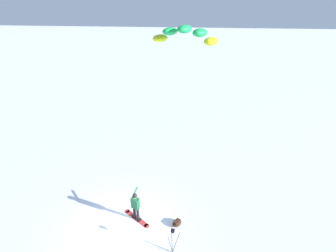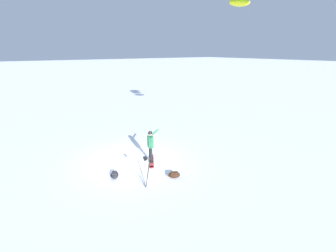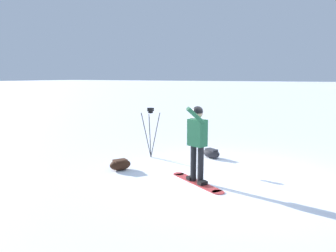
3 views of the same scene
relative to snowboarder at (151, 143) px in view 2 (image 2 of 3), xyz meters
name	(u,v)px [view 2 (image 2 of 3)]	position (x,y,z in m)	size (l,w,h in m)	color
ground_plane	(135,161)	(0.71, -0.53, -1.09)	(300.00, 300.00, 0.00)	white
snowboarder	(151,143)	(0.00, 0.00, 0.00)	(0.76, 0.46, 1.79)	black
snowboard	(151,161)	(-0.03, -0.02, -1.06)	(1.04, 1.58, 0.10)	#B23333
gear_bag_large	(174,175)	(0.00, 2.16, -0.94)	(0.68, 0.62, 0.28)	black
camera_tripod	(146,166)	(1.56, 2.17, -0.03)	(0.57, 0.50, 1.50)	#262628
gear_bag_small	(115,175)	(2.35, 0.53, -0.94)	(0.59, 0.69, 0.27)	black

